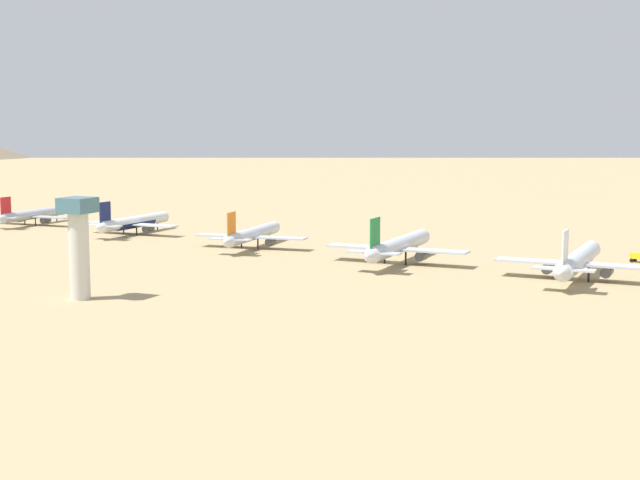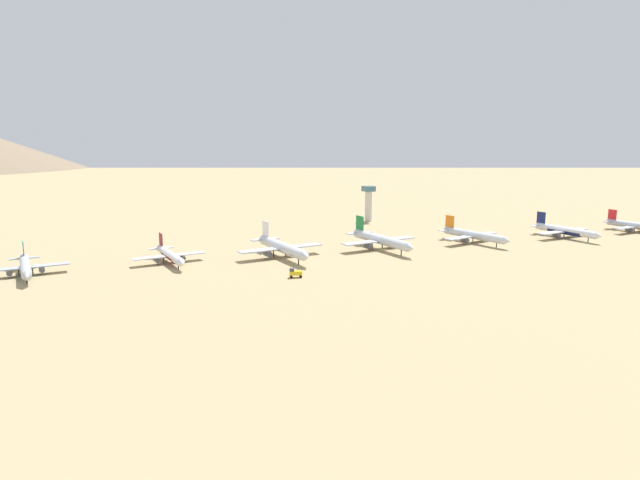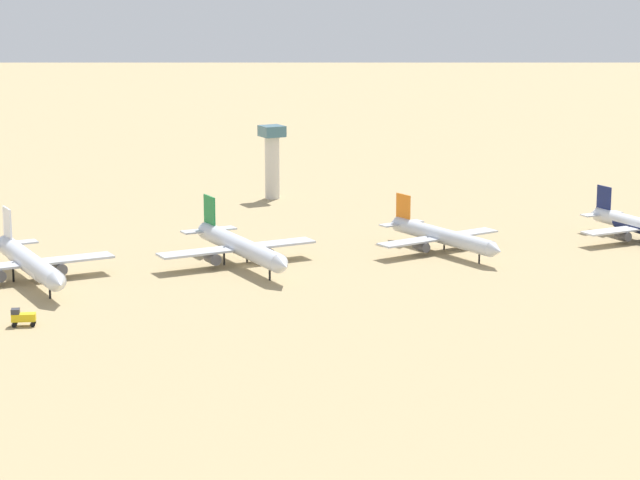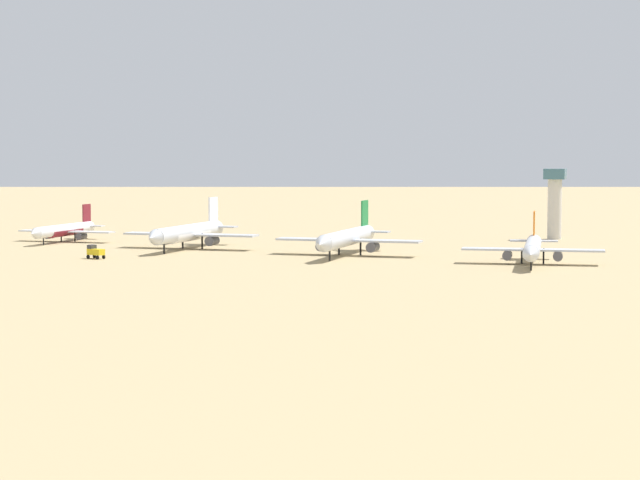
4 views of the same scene
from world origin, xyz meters
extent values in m
plane|color=tan|center=(0.00, 0.00, 0.00)|extent=(1995.10, 1995.10, 0.00)
cylinder|color=silver|center=(-8.59, -54.54, 5.34)|extent=(45.76, 5.03, 4.83)
cone|color=silver|center=(16.31, -54.65, 5.34)|extent=(4.09, 4.75, 4.73)
cone|color=silver|center=(-33.24, -54.43, 5.34)|extent=(3.58, 4.36, 4.35)
cube|color=white|center=(-28.66, -54.45, 10.99)|extent=(6.99, 0.48, 8.89)
cube|color=#B6BBC5|center=(-29.43, -54.44, 5.82)|extent=(4.13, 15.26, 0.46)
cube|color=#B6BBC5|center=(-10.50, -54.53, 4.49)|extent=(6.55, 43.23, 0.57)
cylinder|color=#4C4C54|center=(-9.44, -46.91, 2.74)|extent=(5.35, 2.95, 2.92)
cylinder|color=#4C4C54|center=(-9.51, -62.16, 2.74)|extent=(5.35, 2.95, 2.92)
cylinder|color=black|center=(8.79, -54.62, 2.43)|extent=(0.56, 0.56, 4.85)
cylinder|color=black|center=(-11.75, -51.22, 2.43)|extent=(0.56, 0.56, 4.85)
cylinder|color=black|center=(-11.78, -57.83, 2.43)|extent=(0.56, 0.56, 4.85)
cylinder|color=white|center=(-8.59, -54.54, 4.97)|extent=(25.18, 4.95, 4.84)
cylinder|color=silver|center=(-0.95, -1.23, 5.31)|extent=(45.50, 5.08, 4.80)
cone|color=silver|center=(23.81, -1.08, 5.31)|extent=(4.07, 4.73, 4.70)
cone|color=silver|center=(-25.46, -1.38, 5.31)|extent=(3.56, 4.34, 4.32)
cube|color=#197A38|center=(-20.91, -1.36, 10.93)|extent=(6.95, 0.49, 8.84)
cube|color=#B6BBC5|center=(-21.67, -1.36, 5.79)|extent=(4.14, 15.18, 0.45)
cube|color=#B6BBC5|center=(-2.84, -1.24, 4.47)|extent=(6.58, 42.99, 0.57)
cylinder|color=#4C4C54|center=(-1.88, 6.34, 2.73)|extent=(5.32, 2.94, 2.91)
cylinder|color=#4C4C54|center=(-1.79, -8.82, 2.73)|extent=(5.32, 2.94, 2.91)
cylinder|color=black|center=(16.33, -1.13, 2.41)|extent=(0.56, 0.56, 4.83)
cylinder|color=black|center=(-4.13, 2.03, 2.41)|extent=(0.56, 0.56, 4.83)
cylinder|color=black|center=(-4.09, -4.54, 2.41)|extent=(0.56, 0.56, 4.83)
cylinder|color=silver|center=(9.96, 53.70, 4.68)|extent=(40.31, 8.60, 4.23)
cone|color=silver|center=(31.65, 56.09, 4.68)|extent=(4.00, 4.51, 4.15)
cone|color=silver|center=(-11.51, 51.33, 4.68)|extent=(3.52, 4.13, 3.81)
cube|color=orange|center=(-7.53, 51.77, 9.63)|extent=(6.13, 1.06, 7.79)
cube|color=#B6BBC5|center=(-8.19, 51.69, 5.10)|extent=(5.01, 13.67, 0.40)
cube|color=#B6BBC5|center=(8.30, 53.51, 3.94)|extent=(9.68, 38.24, 0.50)
cylinder|color=#4C4C54|center=(8.45, 60.25, 2.41)|extent=(4.93, 3.06, 2.56)
cylinder|color=#4C4C54|center=(9.92, 46.97, 2.41)|extent=(4.93, 3.06, 2.56)
cylinder|color=black|center=(25.10, 55.36, 2.13)|extent=(0.49, 0.49, 4.25)
cylinder|color=black|center=(6.88, 56.27, 2.13)|extent=(0.49, 0.49, 4.25)
cylinder|color=black|center=(7.51, 50.51, 2.13)|extent=(0.49, 0.49, 4.25)
cylinder|color=silver|center=(24.56, 111.08, 4.62)|extent=(39.58, 4.36, 4.18)
cone|color=silver|center=(46.10, 111.18, 4.62)|extent=(3.54, 4.11, 4.09)
cone|color=silver|center=(3.24, 110.98, 4.62)|extent=(3.09, 3.77, 3.76)
cube|color=#141E51|center=(7.20, 111.00, 9.50)|extent=(6.05, 0.41, 7.69)
cube|color=silver|center=(6.54, 110.99, 5.03)|extent=(3.58, 13.20, 0.40)
cube|color=silver|center=(22.91, 111.07, 3.88)|extent=(5.67, 37.38, 0.49)
cylinder|color=#4C4C54|center=(23.76, 117.67, 2.37)|extent=(4.63, 2.55, 2.53)
cylinder|color=#4C4C54|center=(23.82, 104.48, 2.37)|extent=(4.63, 2.55, 2.53)
cylinder|color=black|center=(39.59, 111.15, 2.10)|extent=(0.48, 0.48, 4.20)
cylinder|color=black|center=(21.80, 113.92, 2.10)|extent=(0.48, 0.48, 4.20)
cylinder|color=black|center=(21.83, 108.21, 2.10)|extent=(0.48, 0.48, 4.20)
cylinder|color=#141E51|center=(24.56, 111.08, 4.30)|extent=(21.78, 4.28, 4.18)
cylinder|color=#B2B7C1|center=(33.38, 165.60, 4.29)|extent=(36.85, 4.77, 3.88)
cone|color=#B2B7C1|center=(53.39, 166.08, 4.29)|extent=(3.36, 3.88, 3.80)
cone|color=#B2B7C1|center=(13.57, 165.12, 4.29)|extent=(2.94, 3.56, 3.49)
cube|color=red|center=(17.25, 165.21, 8.83)|extent=(5.62, 0.49, 7.15)
cube|color=#A4A8B2|center=(16.63, 165.19, 4.68)|extent=(3.56, 12.33, 0.37)
cube|color=#A4A8B2|center=(31.85, 165.56, 3.61)|extent=(5.94, 34.84, 0.46)
cylinder|color=#4C4C54|center=(32.52, 171.70, 2.21)|extent=(4.35, 2.45, 2.35)
cylinder|color=#4C4C54|center=(32.81, 159.45, 2.21)|extent=(4.35, 2.45, 2.35)
cylinder|color=black|center=(47.35, 165.93, 1.95)|extent=(0.45, 0.45, 3.90)
cylinder|color=black|center=(30.76, 168.19, 1.95)|extent=(0.45, 0.45, 3.90)
cylinder|color=black|center=(30.89, 162.88, 1.95)|extent=(0.45, 0.45, 3.90)
cube|color=yellow|center=(28.99, -66.35, 1.95)|extent=(4.01, 5.68, 1.70)
cylinder|color=black|center=(30.77, -64.92, 0.55)|extent=(0.72, 1.15, 1.10)
cylinder|color=black|center=(28.62, -64.09, 0.55)|extent=(0.72, 1.15, 1.10)
cylinder|color=beige|center=(-85.81, 48.52, 10.33)|extent=(4.80, 4.80, 20.67)
cube|color=#3F6B7A|center=(-85.81, 48.52, 22.47)|extent=(7.20, 7.20, 3.60)
camera|label=1|loc=(-265.72, -95.41, 43.17)|focal=53.64mm
camera|label=2|loc=(236.25, -171.66, 59.90)|focal=31.84mm
camera|label=3|loc=(304.49, -137.75, 78.63)|focal=74.33mm
camera|label=4|loc=(332.47, 95.88, 30.69)|focal=67.56mm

